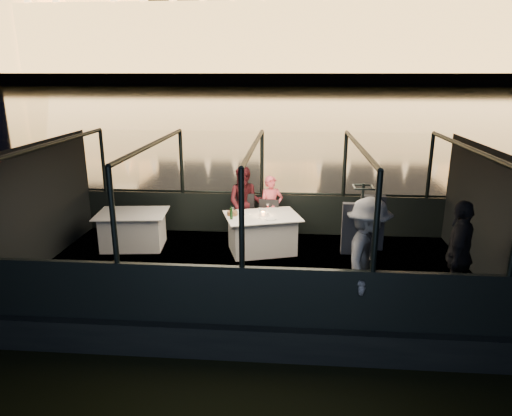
# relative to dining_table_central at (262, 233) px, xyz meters

# --- Properties ---
(river_water) EXTENTS (500.00, 500.00, 0.00)m
(river_water) POSITION_rel_dining_table_central_xyz_m (-0.09, 79.17, -0.89)
(river_water) COLOR black
(river_water) RESTS_ON ground
(boat_hull) EXTENTS (8.60, 4.40, 1.00)m
(boat_hull) POSITION_rel_dining_table_central_xyz_m (-0.09, -0.83, -0.89)
(boat_hull) COLOR black
(boat_hull) RESTS_ON river_water
(boat_deck) EXTENTS (8.00, 4.00, 0.04)m
(boat_deck) POSITION_rel_dining_table_central_xyz_m (-0.09, -0.83, -0.41)
(boat_deck) COLOR black
(boat_deck) RESTS_ON boat_hull
(gunwale_port) EXTENTS (8.00, 0.08, 0.90)m
(gunwale_port) POSITION_rel_dining_table_central_xyz_m (-0.09, 1.17, 0.06)
(gunwale_port) COLOR black
(gunwale_port) RESTS_ON boat_deck
(gunwale_starboard) EXTENTS (8.00, 0.08, 0.90)m
(gunwale_starboard) POSITION_rel_dining_table_central_xyz_m (-0.09, -2.83, 0.06)
(gunwale_starboard) COLOR black
(gunwale_starboard) RESTS_ON boat_deck
(cabin_glass_port) EXTENTS (8.00, 0.02, 1.40)m
(cabin_glass_port) POSITION_rel_dining_table_central_xyz_m (-0.09, 1.17, 1.21)
(cabin_glass_port) COLOR #99B2B2
(cabin_glass_port) RESTS_ON gunwale_port
(cabin_glass_starboard) EXTENTS (8.00, 0.02, 1.40)m
(cabin_glass_starboard) POSITION_rel_dining_table_central_xyz_m (-0.09, -2.83, 1.21)
(cabin_glass_starboard) COLOR #99B2B2
(cabin_glass_starboard) RESTS_ON gunwale_starboard
(cabin_roof_glass) EXTENTS (8.00, 4.00, 0.02)m
(cabin_roof_glass) POSITION_rel_dining_table_central_xyz_m (-0.09, -0.83, 1.91)
(cabin_roof_glass) COLOR #99B2B2
(cabin_roof_glass) RESTS_ON boat_deck
(end_wall_fore) EXTENTS (0.02, 4.00, 2.30)m
(end_wall_fore) POSITION_rel_dining_table_central_xyz_m (-4.09, -0.83, 0.76)
(end_wall_fore) COLOR black
(end_wall_fore) RESTS_ON boat_deck
(end_wall_aft) EXTENTS (0.02, 4.00, 2.30)m
(end_wall_aft) POSITION_rel_dining_table_central_xyz_m (3.91, -0.83, 0.76)
(end_wall_aft) COLOR black
(end_wall_aft) RESTS_ON boat_deck
(canopy_ribs) EXTENTS (8.00, 4.00, 2.30)m
(canopy_ribs) POSITION_rel_dining_table_central_xyz_m (-0.09, -0.83, 0.76)
(canopy_ribs) COLOR black
(canopy_ribs) RESTS_ON boat_deck
(embankment) EXTENTS (400.00, 140.00, 6.00)m
(embankment) POSITION_rel_dining_table_central_xyz_m (-0.09, 209.17, 0.11)
(embankment) COLOR #423D33
(embankment) RESTS_ON ground
(parliament_building) EXTENTS (220.00, 32.00, 60.00)m
(parliament_building) POSITION_rel_dining_table_central_xyz_m (-0.09, 174.17, 28.11)
(parliament_building) COLOR #F2D18C
(parliament_building) RESTS_ON embankment
(dining_table_central) EXTENTS (1.70, 1.43, 0.77)m
(dining_table_central) POSITION_rel_dining_table_central_xyz_m (0.00, 0.00, 0.00)
(dining_table_central) COLOR white
(dining_table_central) RESTS_ON boat_deck
(dining_table_aft) EXTENTS (1.51, 1.17, 0.75)m
(dining_table_aft) POSITION_rel_dining_table_central_xyz_m (-2.69, 0.04, 0.00)
(dining_table_aft) COLOR silver
(dining_table_aft) RESTS_ON boat_deck
(chair_port_left) EXTENTS (0.48, 0.48, 0.99)m
(chair_port_left) POSITION_rel_dining_table_central_xyz_m (-0.46, 0.60, 0.06)
(chair_port_left) COLOR black
(chair_port_left) RESTS_ON boat_deck
(chair_port_right) EXTENTS (0.47, 0.47, 0.91)m
(chair_port_right) POSITION_rel_dining_table_central_xyz_m (0.10, 0.45, 0.06)
(chair_port_right) COLOR black
(chair_port_right) RESTS_ON boat_deck
(coat_stand) EXTENTS (0.56, 0.46, 1.98)m
(coat_stand) POSITION_rel_dining_table_central_xyz_m (1.61, -2.21, 0.51)
(coat_stand) COLOR black
(coat_stand) RESTS_ON boat_deck
(person_woman_coral) EXTENTS (0.59, 0.48, 1.41)m
(person_woman_coral) POSITION_rel_dining_table_central_xyz_m (0.15, 0.75, 0.36)
(person_woman_coral) COLOR #ED5662
(person_woman_coral) RESTS_ON boat_deck
(person_man_maroon) EXTENTS (0.79, 0.63, 1.60)m
(person_man_maroon) POSITION_rel_dining_table_central_xyz_m (-0.43, 0.77, 0.36)
(person_man_maroon) COLOR #401217
(person_man_maroon) RESTS_ON boat_deck
(passenger_stripe) EXTENTS (0.98, 1.32, 1.81)m
(passenger_stripe) POSITION_rel_dining_table_central_xyz_m (1.70, -2.36, 0.47)
(passenger_stripe) COLOR white
(passenger_stripe) RESTS_ON boat_deck
(passenger_dark) EXTENTS (0.83, 1.10, 1.73)m
(passenger_dark) POSITION_rel_dining_table_central_xyz_m (3.12, -2.04, 0.47)
(passenger_dark) COLOR black
(passenger_dark) RESTS_ON boat_deck
(wine_bottle) EXTENTS (0.06, 0.06, 0.27)m
(wine_bottle) POSITION_rel_dining_table_central_xyz_m (-0.59, -0.28, 0.53)
(wine_bottle) COLOR #133414
(wine_bottle) RESTS_ON dining_table_central
(bread_basket) EXTENTS (0.22, 0.22, 0.08)m
(bread_basket) POSITION_rel_dining_table_central_xyz_m (-0.60, -0.02, 0.42)
(bread_basket) COLOR brown
(bread_basket) RESTS_ON dining_table_central
(amber_candle) EXTENTS (0.06, 0.06, 0.08)m
(amber_candle) POSITION_rel_dining_table_central_xyz_m (0.02, 0.01, 0.42)
(amber_candle) COLOR #FF8E3F
(amber_candle) RESTS_ON dining_table_central
(plate_near) EXTENTS (0.26, 0.26, 0.01)m
(plate_near) POSITION_rel_dining_table_central_xyz_m (0.17, -0.22, 0.39)
(plate_near) COLOR white
(plate_near) RESTS_ON dining_table_central
(plate_far) EXTENTS (0.25, 0.25, 0.02)m
(plate_far) POSITION_rel_dining_table_central_xyz_m (-0.38, 0.11, 0.39)
(plate_far) COLOR white
(plate_far) RESTS_ON dining_table_central
(wine_glass_white) EXTENTS (0.07, 0.07, 0.19)m
(wine_glass_white) POSITION_rel_dining_table_central_xyz_m (-0.58, -0.14, 0.48)
(wine_glass_white) COLOR silver
(wine_glass_white) RESTS_ON dining_table_central
(wine_glass_red) EXTENTS (0.07, 0.07, 0.20)m
(wine_glass_red) POSITION_rel_dining_table_central_xyz_m (0.11, 0.14, 0.48)
(wine_glass_red) COLOR silver
(wine_glass_red) RESTS_ON dining_table_central
(wine_glass_empty) EXTENTS (0.08, 0.08, 0.21)m
(wine_glass_empty) POSITION_rel_dining_table_central_xyz_m (-0.04, -0.19, 0.48)
(wine_glass_empty) COLOR silver
(wine_glass_empty) RESTS_ON dining_table_central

